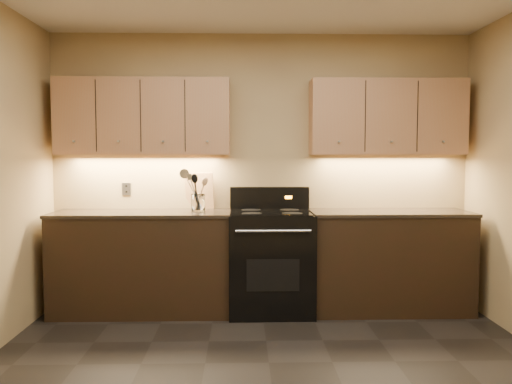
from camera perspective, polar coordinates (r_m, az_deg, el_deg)
wall_back at (r=5.24m, az=0.54°, el=2.31°), size 4.00×0.04×2.60m
counter_left at (r=5.12m, az=-11.84°, el=-7.22°), size 1.62×0.62×0.93m
counter_right at (r=5.22m, az=13.82°, el=-7.04°), size 1.46×0.62×0.93m
stove at (r=5.02m, az=1.59°, el=-7.20°), size 0.76×0.68×1.14m
upper_cab_left at (r=5.18m, az=-11.75°, el=7.74°), size 1.60×0.30×0.70m
upper_cab_right at (r=5.28m, az=13.63°, el=7.64°), size 1.44×0.30×0.70m
outlet_plate at (r=5.36m, az=-13.48°, el=0.31°), size 0.08×0.01×0.12m
utensil_crock at (r=5.01m, az=-6.10°, el=-1.18°), size 0.17×0.17×0.16m
cutting_board at (r=5.23m, az=-5.97°, el=0.13°), size 0.29×0.13×0.35m
wooden_spoon at (r=4.99m, az=-6.40°, el=-0.12°), size 0.16×0.10×0.31m
black_spoon at (r=5.01m, az=-6.15°, el=0.03°), size 0.09×0.12×0.34m
black_turner at (r=4.98m, az=-6.02°, el=0.07°), size 0.15×0.14×0.36m
steel_spatula at (r=5.00m, az=-5.88°, el=0.18°), size 0.20×0.12×0.37m
steel_skimmer at (r=4.99m, az=-5.70°, el=0.38°), size 0.26×0.12×0.40m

